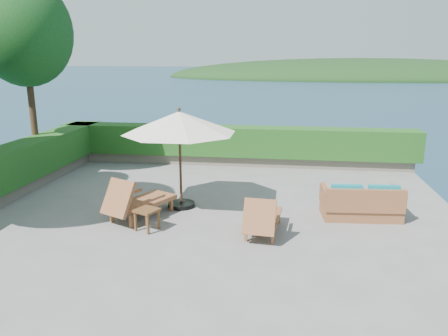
# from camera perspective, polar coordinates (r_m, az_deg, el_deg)

# --- Properties ---
(ground) EXTENTS (12.00, 12.00, 0.00)m
(ground) POSITION_cam_1_polar(r_m,az_deg,el_deg) (10.16, -2.32, -7.07)
(ground) COLOR gray
(ground) RESTS_ON ground
(foundation) EXTENTS (12.00, 12.00, 3.00)m
(foundation) POSITION_cam_1_polar(r_m,az_deg,el_deg) (10.82, -2.24, -14.74)
(foundation) COLOR #5F554C
(foundation) RESTS_ON ocean
(ocean) EXTENTS (600.00, 600.00, 0.00)m
(ocean) POSITION_cam_1_polar(r_m,az_deg,el_deg) (11.60, -2.16, -21.01)
(ocean) COLOR #173349
(ocean) RESTS_ON ground
(offshore_island) EXTENTS (126.00, 57.60, 12.60)m
(offshore_island) POSITION_cam_1_polar(r_m,az_deg,el_deg) (151.25, 17.20, 11.18)
(offshore_island) COLOR black
(offshore_island) RESTS_ON ocean
(planter_wall_far) EXTENTS (12.00, 0.60, 0.36)m
(planter_wall_far) POSITION_cam_1_polar(r_m,az_deg,el_deg) (15.41, 1.39, 1.10)
(planter_wall_far) COLOR #706A5A
(planter_wall_far) RESTS_ON ground
(hedge_far) EXTENTS (12.40, 0.90, 1.00)m
(hedge_far) POSITION_cam_1_polar(r_m,az_deg,el_deg) (15.27, 1.40, 3.55)
(hedge_far) COLOR #144213
(hedge_far) RESTS_ON planter_wall_far
(tree_far) EXTENTS (2.80, 2.80, 6.03)m
(tree_far) POSITION_cam_1_polar(r_m,az_deg,el_deg) (14.71, -24.65, 15.81)
(tree_far) COLOR #432E19
(tree_far) RESTS_ON ground
(patio_umbrella) EXTENTS (3.69, 3.69, 2.53)m
(patio_umbrella) POSITION_cam_1_polar(r_m,az_deg,el_deg) (10.70, -5.85, 5.81)
(patio_umbrella) COLOR black
(patio_umbrella) RESTS_ON ground
(lounge_left) EXTENTS (1.47, 1.96, 1.05)m
(lounge_left) POSITION_cam_1_polar(r_m,az_deg,el_deg) (10.44, -11.30, -4.19)
(lounge_left) COLOR brown
(lounge_left) RESTS_ON ground
(lounge_right) EXTENTS (0.80, 1.65, 0.92)m
(lounge_right) POSITION_cam_1_polar(r_m,az_deg,el_deg) (9.39, 5.06, -6.44)
(lounge_right) COLOR brown
(lounge_right) RESTS_ON ground
(side_table) EXTENTS (0.60, 0.60, 0.49)m
(side_table) POSITION_cam_1_polar(r_m,az_deg,el_deg) (9.72, -10.04, -5.79)
(side_table) COLOR brown
(side_table) RESTS_ON ground
(wicker_loveseat) EXTENTS (1.88, 1.06, 0.89)m
(wicker_loveseat) POSITION_cam_1_polar(r_m,az_deg,el_deg) (10.78, 17.49, -4.52)
(wicker_loveseat) COLOR brown
(wicker_loveseat) RESTS_ON ground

